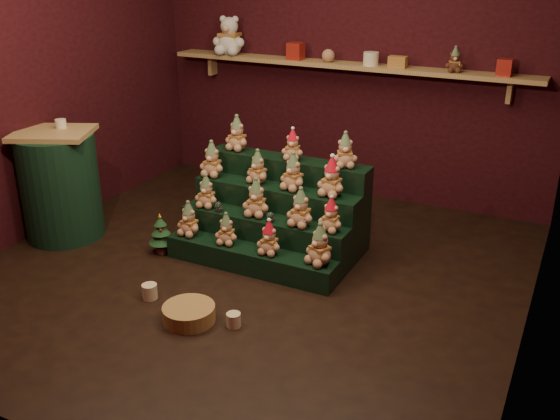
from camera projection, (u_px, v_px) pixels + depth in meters
The scene contains 39 objects.
ground at pixel (248, 272), 4.79m from camera, with size 4.00×4.00×0.00m, color black.
back_wall at pixel (351, 52), 5.95m from camera, with size 4.00×0.10×2.80m, color black.
left_wall at pixel (27, 68), 5.12m from camera, with size 0.10×4.00×2.80m, color black.
back_shelf at pixel (343, 66), 5.85m from camera, with size 3.60×0.26×0.24m.
riser_tier_front at pixel (250, 259), 4.79m from camera, with size 1.40×0.22×0.18m, color black.
riser_tier_midfront at pixel (263, 238), 4.94m from camera, with size 1.40×0.22×0.36m, color black.
riser_tier_midback at pixel (276, 218), 5.09m from camera, with size 1.40×0.22×0.54m, color black.
riser_tier_back at pixel (288, 199), 5.23m from camera, with size 1.40×0.22×0.72m, color black.
teddy_0 at pixel (189, 219), 4.94m from camera, with size 0.20×0.18×0.28m, color tan, non-canonical shape.
teddy_1 at pixel (226, 229), 4.80m from camera, with size 0.18×0.16×0.25m, color tan, non-canonical shape.
teddy_2 at pixel (269, 238), 4.63m from camera, with size 0.19×0.17×0.26m, color tan, non-canonical shape.
teddy_3 at pixel (320, 244), 4.47m from camera, with size 0.22×0.20×0.31m, color tan, non-canonical shape.
teddy_4 at pixel (206, 191), 5.02m from camera, with size 0.19×0.17×0.27m, color tan, non-canonical shape.
teddy_5 at pixel (256, 198), 4.84m from camera, with size 0.21×0.19×0.30m, color tan, non-canonical shape.
teddy_6 at pixel (301, 207), 4.66m from camera, with size 0.21×0.19×0.30m, color tan, non-canonical shape.
teddy_7 at pixel (331, 215), 4.58m from camera, with size 0.19×0.17×0.26m, color tan, non-canonical shape.
teddy_8 at pixel (212, 159), 5.17m from camera, with size 0.21×0.19×0.29m, color tan, non-canonical shape.
teddy_9 at pixel (258, 167), 5.02m from camera, with size 0.19×0.17×0.27m, color tan, non-canonical shape.
teddy_10 at pixel (293, 172), 4.87m from camera, with size 0.21×0.19×0.30m, color tan, non-canonical shape.
teddy_11 at pixel (332, 177), 4.74m from camera, with size 0.22×0.20×0.31m, color tan, non-canonical shape.
teddy_12 at pixel (237, 133), 5.25m from camera, with size 0.21×0.19×0.29m, color tan, non-canonical shape.
teddy_13 at pixel (293, 145), 5.01m from camera, with size 0.18×0.16×0.25m, color tan, non-canonical shape.
teddy_14 at pixel (345, 150), 4.83m from camera, with size 0.20×0.18×0.27m, color tan, non-canonical shape.
snow_globe_a at pixel (219, 207), 4.96m from camera, with size 0.06×0.06×0.08m.
snow_globe_b at pixel (270, 217), 4.77m from camera, with size 0.06×0.06×0.08m.
snow_globe_c at pixel (304, 224), 4.65m from camera, with size 0.06×0.06×0.08m.
side_table at pixel (60, 185), 5.25m from camera, with size 0.76×0.71×0.93m.
table_ornament at pixel (61, 124), 5.14m from camera, with size 0.09×0.09×0.07m, color beige.
mini_christmas_tree at pixel (161, 234), 5.04m from camera, with size 0.20×0.20×0.35m.
mug_left at pixel (150, 291), 4.41m from camera, with size 0.11×0.11×0.11m, color beige.
mug_right at pixel (234, 320), 4.08m from camera, with size 0.10×0.10×0.10m, color beige.
wicker_basket at pixel (189, 314), 4.13m from camera, with size 0.35×0.35×0.11m, color #A48042.
white_bear at pixel (229, 30), 6.23m from camera, with size 0.34×0.31×0.48m, color silver, non-canonical shape.
brown_bear at pixel (455, 60), 5.34m from camera, with size 0.15×0.14×0.21m, color #512B1B, non-canonical shape.
gift_tin_red_a at pixel (296, 51), 5.99m from camera, with size 0.14×0.14×0.16m, color #AC251A.
gift_tin_cream at pixel (371, 59), 5.68m from camera, with size 0.14×0.14×0.12m, color beige.
gift_tin_red_b at pixel (505, 67), 5.19m from camera, with size 0.12×0.12×0.14m, color #AC251A.
shelf_plush_ball at pixel (328, 56), 5.86m from camera, with size 0.12×0.12×0.12m, color tan.
scarf_gift_box at pixel (398, 62), 5.58m from camera, with size 0.16×0.10×0.10m, color orange.
Camera 1 is at (2.14, -3.68, 2.27)m, focal length 40.00 mm.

